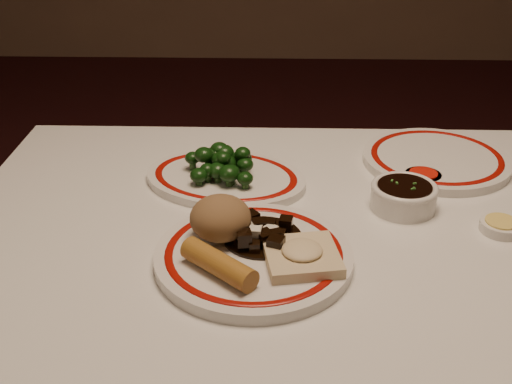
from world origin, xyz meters
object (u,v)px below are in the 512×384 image
object	(u,v)px
dining_table	(329,293)
fried_wonton	(302,255)
rice_mound	(220,218)
stirfry_heap	(260,233)
main_plate	(254,256)
broccoli_plate	(225,178)
broccoli_pile	(223,163)
soy_bowl	(404,197)
spring_roll	(219,264)

from	to	relation	value
dining_table	fried_wonton	world-z (taller)	fried_wonton
rice_mound	dining_table	bearing A→B (deg)	5.15
dining_table	stirfry_heap	distance (m)	0.16
main_plate	broccoli_plate	world-z (taller)	main_plate
main_plate	broccoli_plate	distance (m)	0.25
broccoli_pile	soy_bowl	xyz separation A→B (m)	(0.30, -0.08, -0.02)
fried_wonton	stirfry_heap	distance (m)	0.08
fried_wonton	stirfry_heap	world-z (taller)	stirfry_heap
main_plate	rice_mound	size ratio (longest dim) A/B	3.51
main_plate	soy_bowl	world-z (taller)	soy_bowl
broccoli_plate	soy_bowl	distance (m)	0.31
stirfry_heap	broccoli_plate	distance (m)	0.22
broccoli_plate	fried_wonton	bearing A→B (deg)	-65.03
main_plate	soy_bowl	bearing A→B (deg)	34.28
dining_table	rice_mound	bearing A→B (deg)	-174.85
main_plate	rice_mound	bearing A→B (deg)	142.88
spring_roll	fried_wonton	world-z (taller)	spring_roll
broccoli_plate	stirfry_heap	bearing A→B (deg)	-72.97
broccoli_pile	soy_bowl	size ratio (longest dim) A/B	1.17
dining_table	rice_mound	world-z (taller)	rice_mound
broccoli_plate	soy_bowl	bearing A→B (deg)	-15.34
rice_mound	broccoli_plate	bearing A→B (deg)	92.24
soy_bowl	main_plate	bearing A→B (deg)	-145.72
rice_mound	stirfry_heap	world-z (taller)	rice_mound
broccoli_pile	rice_mound	bearing A→B (deg)	-86.65
spring_roll	rice_mound	bearing A→B (deg)	44.49
rice_mound	soy_bowl	bearing A→B (deg)	23.59
spring_roll	soy_bowl	xyz separation A→B (m)	(0.29, 0.22, -0.01)
broccoli_pile	spring_roll	bearing A→B (deg)	-86.85
broccoli_plate	soy_bowl	size ratio (longest dim) A/B	3.13
stirfry_heap	spring_roll	bearing A→B (deg)	-121.13
dining_table	broccoli_plate	bearing A→B (deg)	132.00
fried_wonton	broccoli_pile	xyz separation A→B (m)	(-0.13, 0.27, 0.01)
broccoli_pile	soy_bowl	world-z (taller)	broccoli_pile
main_plate	stirfry_heap	distance (m)	0.04
stirfry_heap	fried_wonton	bearing A→B (deg)	-42.52
dining_table	rice_mound	distance (m)	0.22
fried_wonton	stirfry_heap	bearing A→B (deg)	137.48
main_plate	rice_mound	world-z (taller)	rice_mound
spring_roll	broccoli_pile	size ratio (longest dim) A/B	0.96
fried_wonton	broccoli_pile	bearing A→B (deg)	115.78
fried_wonton	broccoli_plate	size ratio (longest dim) A/B	0.35
rice_mound	stirfry_heap	xyz separation A→B (m)	(0.06, -0.01, -0.02)
rice_mound	soy_bowl	xyz separation A→B (m)	(0.29, 0.13, -0.03)
fried_wonton	broccoli_pile	world-z (taller)	broccoli_pile
main_plate	stirfry_heap	world-z (taller)	stirfry_heap
rice_mound	main_plate	bearing A→B (deg)	-37.12
stirfry_heap	soy_bowl	size ratio (longest dim) A/B	1.12
rice_mound	fried_wonton	bearing A→B (deg)	-27.17
stirfry_heap	broccoli_plate	size ratio (longest dim) A/B	0.36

